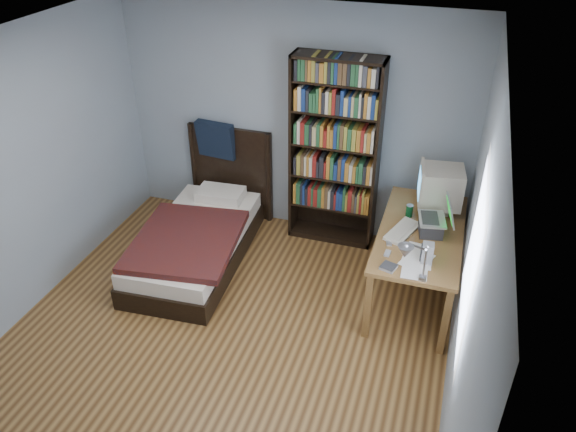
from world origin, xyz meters
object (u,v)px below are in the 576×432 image
at_px(bookshelf, 335,153).
at_px(bed, 199,235).
at_px(desk_lamp, 409,254).
at_px(speaker, 427,253).
at_px(laptop, 433,223).
at_px(desk, 422,235).
at_px(crt_monitor, 439,187).
at_px(keyboard, 402,231).
at_px(soda_can, 409,211).

relative_size(bookshelf, bed, 1.00).
relative_size(desk_lamp, bed, 0.29).
bearing_deg(speaker, laptop, 85.73).
height_order(speaker, bed, bed).
distance_m(desk, crt_monitor, 0.58).
xyz_separation_m(desk, crt_monitor, (0.09, -0.01, 0.57)).
bearing_deg(bookshelf, speaker, -47.61).
relative_size(speaker, bed, 0.09).
bearing_deg(desk, bookshelf, 162.62).
distance_m(laptop, bed, 2.41).
height_order(desk_lamp, bed, desk_lamp).
bearing_deg(keyboard, speaker, -38.08).
bearing_deg(crt_monitor, soda_can, -141.17).
bearing_deg(laptop, soda_can, 136.30).
bearing_deg(soda_can, desk_lamp, -84.81).
distance_m(desk, bookshelf, 1.22).
bearing_deg(desk, soda_can, -125.88).
relative_size(crt_monitor, speaker, 2.46).
relative_size(laptop, desk_lamp, 0.63).
bearing_deg(crt_monitor, desk_lamp, -94.51).
height_order(crt_monitor, speaker, crt_monitor).
xyz_separation_m(desk_lamp, bed, (-2.22, 1.02, -0.94)).
xyz_separation_m(soda_can, bookshelf, (-0.86, 0.51, 0.24)).
bearing_deg(laptop, desk, 102.58).
distance_m(desk, speaker, 0.98).
xyz_separation_m(desk, bookshelf, (-1.01, 0.32, 0.61)).
relative_size(speaker, bookshelf, 0.09).
xyz_separation_m(desk, soda_can, (-0.14, -0.20, 0.38)).
bearing_deg(laptop, bookshelf, 146.05).
bearing_deg(desk, bed, -167.96).
relative_size(desk_lamp, soda_can, 4.97).
bearing_deg(bed, desk, 12.04).
bearing_deg(desk_lamp, soda_can, 95.19).
distance_m(crt_monitor, laptop, 0.44).
xyz_separation_m(desk, desk_lamp, (-0.03, -1.50, 0.79)).
xyz_separation_m(laptop, bed, (-2.34, -0.05, -0.58)).
bearing_deg(bookshelf, bed, -147.32).
distance_m(crt_monitor, keyboard, 0.60).
height_order(keyboard, speaker, speaker).
distance_m(keyboard, soda_can, 0.30).
bearing_deg(soda_can, crt_monitor, 38.83).
height_order(laptop, desk_lamp, desk_lamp).
bearing_deg(keyboard, desk_lamp, -63.33).
xyz_separation_m(speaker, soda_can, (-0.24, 0.69, -0.03)).
bearing_deg(bed, laptop, 1.27).
bearing_deg(soda_can, desk, 54.12).
relative_size(laptop, bookshelf, 0.18).
bearing_deg(bookshelf, keyboard, -43.90).
bearing_deg(bed, soda_can, 7.60).
bearing_deg(keyboard, desk, 90.95).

